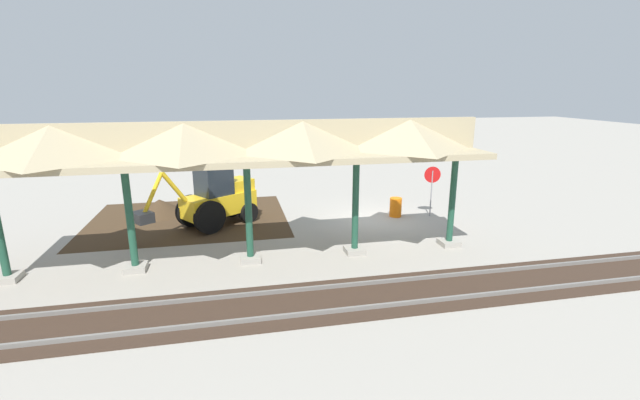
# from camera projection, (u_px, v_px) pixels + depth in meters

# --- Properties ---
(ground_plane) EXTENTS (120.00, 120.00, 0.00)m
(ground_plane) POSITION_uv_depth(u_px,v_px,m) (373.00, 219.00, 19.89)
(ground_plane) COLOR #9E998E
(dirt_work_zone) EXTENTS (8.84, 7.00, 0.01)m
(dirt_work_zone) POSITION_uv_depth(u_px,v_px,m) (189.00, 219.00, 19.86)
(dirt_work_zone) COLOR #42301E
(dirt_work_zone) RESTS_ON ground
(platform_canopy) EXTENTS (16.43, 3.20, 4.90)m
(platform_canopy) POSITION_uv_depth(u_px,v_px,m) (245.00, 143.00, 14.01)
(platform_canopy) COLOR #9E998E
(platform_canopy) RESTS_ON ground
(rail_tracks) EXTENTS (60.00, 2.58, 0.15)m
(rail_tracks) POSITION_uv_depth(u_px,v_px,m) (450.00, 288.00, 13.01)
(rail_tracks) COLOR slate
(rail_tracks) RESTS_ON ground
(stop_sign) EXTENTS (0.75, 0.18, 2.39)m
(stop_sign) POSITION_uv_depth(u_px,v_px,m) (432.00, 181.00, 19.89)
(stop_sign) COLOR gray
(stop_sign) RESTS_ON ground
(backhoe) EXTENTS (5.01, 4.03, 2.82)m
(backhoe) POSITION_uv_depth(u_px,v_px,m) (216.00, 198.00, 18.67)
(backhoe) COLOR yellow
(backhoe) RESTS_ON ground
(dirt_mound) EXTENTS (5.08, 5.08, 1.49)m
(dirt_mound) POSITION_uv_depth(u_px,v_px,m) (161.00, 214.00, 20.62)
(dirt_mound) COLOR #42301E
(dirt_mound) RESTS_ON ground
(traffic_barrel) EXTENTS (0.56, 0.56, 0.90)m
(traffic_barrel) POSITION_uv_depth(u_px,v_px,m) (396.00, 207.00, 20.18)
(traffic_barrel) COLOR orange
(traffic_barrel) RESTS_ON ground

